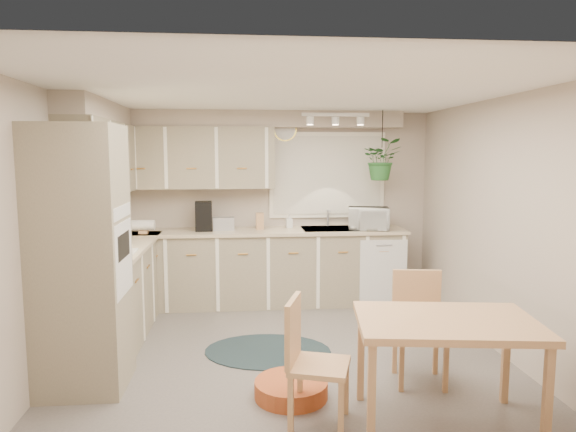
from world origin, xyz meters
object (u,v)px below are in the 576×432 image
object	(u,v)px
chair_back	(420,329)
braided_rug	(268,351)
microwave	(369,216)
chair_left	(320,362)
dining_table	(445,372)
pet_bed	(291,389)

from	to	relation	value
chair_back	braided_rug	distance (m)	1.50
microwave	chair_left	bearing A→B (deg)	-99.17
chair_left	microwave	distance (m)	3.08
braided_rug	microwave	world-z (taller)	microwave
dining_table	chair_back	size ratio (longest dim) A/B	1.33
dining_table	microwave	distance (m)	3.01
chair_left	chair_back	world-z (taller)	chair_back
braided_rug	microwave	bearing A→B (deg)	48.01
braided_rug	pet_bed	bearing A→B (deg)	-82.10
pet_bed	microwave	xyz separation A→B (m)	(1.20, 2.42, 1.04)
pet_bed	microwave	distance (m)	2.90
dining_table	chair_back	distance (m)	0.67
chair_back	braided_rug	bearing A→B (deg)	-24.41
pet_bed	dining_table	bearing A→B (deg)	-25.92
dining_table	microwave	world-z (taller)	microwave
braided_rug	microwave	distance (m)	2.28
chair_left	chair_back	xyz separation A→B (m)	(0.92, 0.56, 0.01)
chair_back	pet_bed	bearing A→B (deg)	17.14
dining_table	chair_left	world-z (taller)	chair_left
dining_table	chair_left	distance (m)	0.86
dining_table	pet_bed	distance (m)	1.17
chair_back	microwave	world-z (taller)	microwave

